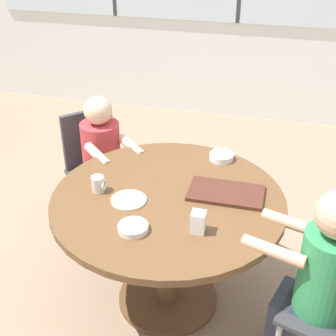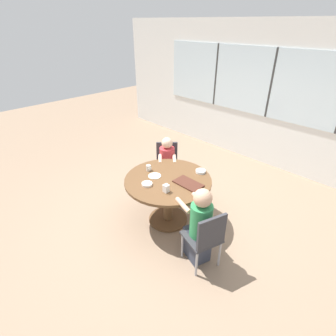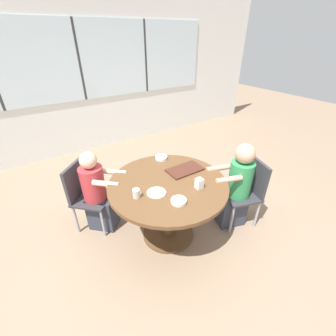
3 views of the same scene
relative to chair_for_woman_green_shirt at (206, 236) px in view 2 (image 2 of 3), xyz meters
name	(u,v)px [view 2 (image 2 of 3)]	position (x,y,z in m)	size (l,w,h in m)	color
ground_plane	(168,219)	(-0.95, 0.30, -0.50)	(16.00, 16.00, 0.00)	#8C725B
wall_back_with_windows	(270,96)	(-0.95, 3.16, 0.92)	(8.40, 0.08, 2.80)	silver
dining_table	(168,189)	(-0.95, 0.30, 0.08)	(1.25, 1.25, 0.75)	brown
chair_for_woman_green_shirt	(206,236)	(0.00, 0.00, 0.00)	(0.50, 0.50, 0.85)	#333338
chair_for_man_blue_shirt	(167,162)	(-1.67, 1.00, 0.00)	(0.57, 0.57, 0.85)	#333338
person_woman_green_shirt	(199,227)	(-0.15, 0.05, 0.01)	(0.54, 0.41, 1.09)	#333847
person_man_blue_shirt	(167,167)	(-1.55, 0.88, -0.03)	(0.52, 0.52, 1.03)	#333847
food_tray_dark	(188,184)	(-0.66, 0.41, 0.26)	(0.40, 0.23, 0.02)	#472319
coffee_mug	(149,168)	(-1.33, 0.27, 0.30)	(0.08, 0.07, 0.09)	beige
milk_carton_small	(166,188)	(-0.74, 0.06, 0.31)	(0.07, 0.07, 0.11)	silver
bowl_white_shallow	(147,184)	(-1.04, -0.01, 0.27)	(0.15, 0.15, 0.03)	silver
bowl_cereal	(201,171)	(-0.74, 0.78, 0.27)	(0.15, 0.15, 0.04)	silver
plate_tortillas	(155,176)	(-1.14, 0.22, 0.26)	(0.19, 0.19, 0.01)	beige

